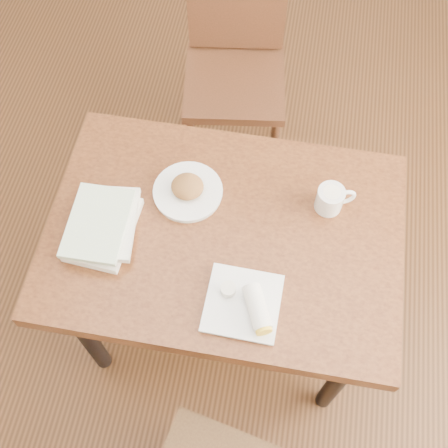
% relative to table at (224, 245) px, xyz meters
% --- Properties ---
extents(ground, '(4.00, 5.00, 0.01)m').
position_rel_table_xyz_m(ground, '(0.00, 0.00, -0.66)').
color(ground, '#472814').
rests_on(ground, ground).
extents(table, '(1.09, 0.76, 0.75)m').
position_rel_table_xyz_m(table, '(0.00, 0.00, 0.00)').
color(table, brown).
rests_on(table, ground).
extents(chair_far, '(0.47, 0.47, 0.95)m').
position_rel_table_xyz_m(chair_far, '(-0.12, 0.93, -0.11)').
color(chair_far, '#462314').
rests_on(chair_far, ground).
extents(plate_scone, '(0.22, 0.22, 0.07)m').
position_rel_table_xyz_m(plate_scone, '(-0.14, 0.12, 0.11)').
color(plate_scone, white).
rests_on(plate_scone, table).
extents(coffee_mug, '(0.12, 0.09, 0.09)m').
position_rel_table_xyz_m(coffee_mug, '(0.31, 0.15, 0.14)').
color(coffee_mug, white).
rests_on(coffee_mug, table).
extents(plate_burrito, '(0.22, 0.22, 0.07)m').
position_rel_table_xyz_m(plate_burrito, '(0.11, -0.23, 0.11)').
color(plate_burrito, white).
rests_on(plate_burrito, table).
extents(book_stack, '(0.21, 0.28, 0.07)m').
position_rel_table_xyz_m(book_stack, '(-0.36, -0.06, 0.13)').
color(book_stack, white).
rests_on(book_stack, table).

